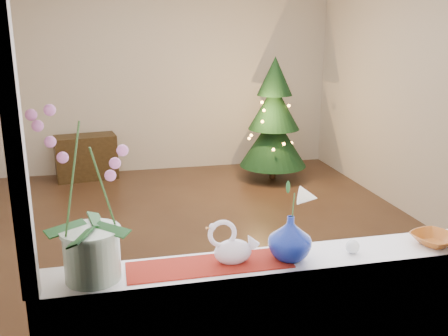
# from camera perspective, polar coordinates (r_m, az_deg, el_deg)

# --- Properties ---
(ground) EXTENTS (5.00, 5.00, 0.00)m
(ground) POSITION_cam_1_polar(r_m,az_deg,el_deg) (4.72, -2.67, -7.99)
(ground) COLOR #341F15
(ground) RESTS_ON ground
(wall_back) EXTENTS (4.50, 0.10, 2.70)m
(wall_back) POSITION_cam_1_polar(r_m,az_deg,el_deg) (6.83, -6.63, 10.97)
(wall_back) COLOR beige
(wall_back) RESTS_ON ground
(wall_front) EXTENTS (4.50, 0.10, 2.70)m
(wall_front) POSITION_cam_1_polar(r_m,az_deg,el_deg) (1.99, 9.78, -0.35)
(wall_front) COLOR beige
(wall_front) RESTS_ON ground
(wall_right) EXTENTS (0.10, 5.00, 2.70)m
(wall_right) POSITION_cam_1_polar(r_m,az_deg,el_deg) (5.24, 22.42, 8.54)
(wall_right) COLOR beige
(wall_right) RESTS_ON ground
(windowsill) EXTENTS (2.20, 0.26, 0.04)m
(windowsill) POSITION_cam_1_polar(r_m,az_deg,el_deg) (2.26, 7.99, -10.48)
(windowsill) COLOR white
(windowsill) RESTS_ON window_apron
(window_frame) EXTENTS (2.22, 0.06, 1.60)m
(window_frame) POSITION_cam_1_polar(r_m,az_deg,el_deg) (1.95, 9.92, 9.81)
(window_frame) COLOR white
(window_frame) RESTS_ON windowsill
(runner) EXTENTS (0.70, 0.20, 0.01)m
(runner) POSITION_cam_1_polar(r_m,az_deg,el_deg) (2.16, -1.66, -11.02)
(runner) COLOR maroon
(runner) RESTS_ON windowsill
(orchid_pot) EXTENTS (0.27, 0.27, 0.70)m
(orchid_pot) POSITION_cam_1_polar(r_m,az_deg,el_deg) (1.99, -15.34, -3.07)
(orchid_pot) COLOR silver
(orchid_pot) RESTS_ON windowsill
(swan) EXTENTS (0.24, 0.14, 0.19)m
(swan) POSITION_cam_1_polar(r_m,az_deg,el_deg) (2.14, 1.03, -8.52)
(swan) COLOR silver
(swan) RESTS_ON windowsill
(blue_vase) EXTENTS (0.24, 0.24, 0.23)m
(blue_vase) POSITION_cam_1_polar(r_m,az_deg,el_deg) (2.19, 7.56, -7.57)
(blue_vase) COLOR #06145E
(blue_vase) RESTS_ON windowsill
(lily) EXTENTS (0.13, 0.07, 0.17)m
(lily) POSITION_cam_1_polar(r_m,az_deg,el_deg) (2.12, 7.75, -2.60)
(lily) COLOR white
(lily) RESTS_ON blue_vase
(paperweight) EXTENTS (0.07, 0.07, 0.06)m
(paperweight) POSITION_cam_1_polar(r_m,az_deg,el_deg) (2.33, 14.49, -8.70)
(paperweight) COLOR silver
(paperweight) RESTS_ON windowsill
(amber_dish) EXTENTS (0.21, 0.21, 0.04)m
(amber_dish) POSITION_cam_1_polar(r_m,az_deg,el_deg) (2.54, 22.92, -7.59)
(amber_dish) COLOR #944A15
(amber_dish) RESTS_ON windowsill
(xmas_tree) EXTENTS (1.04, 1.04, 1.57)m
(xmas_tree) POSITION_cam_1_polar(r_m,az_deg,el_deg) (6.39, 5.72, 5.57)
(xmas_tree) COLOR black
(xmas_tree) RESTS_ON ground
(side_table) EXTENTS (0.81, 0.49, 0.57)m
(side_table) POSITION_cam_1_polar(r_m,az_deg,el_deg) (6.72, -15.47, 1.21)
(side_table) COLOR black
(side_table) RESTS_ON ground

